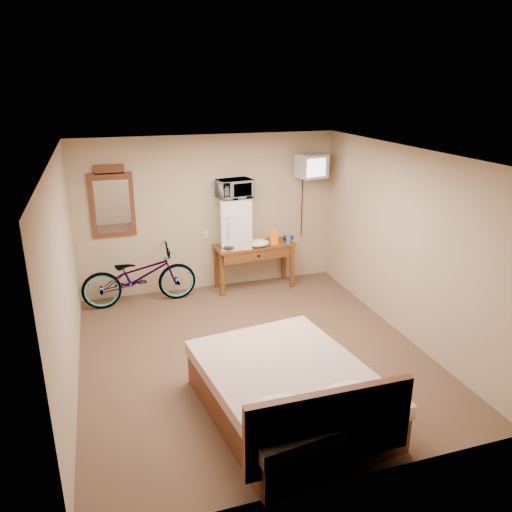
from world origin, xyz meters
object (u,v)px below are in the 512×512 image
microwave (235,189)px  bed (290,393)px  desk (255,252)px  bicycle (139,276)px  mini_fridge (235,222)px  blue_cup (289,239)px  wall_mirror (112,202)px  crt_television (312,166)px

microwave → bed: size_ratio=0.24×
desk → bed: 3.46m
bicycle → mini_fridge: bearing=-88.0°
mini_fridge → bed: bearing=-96.2°
mini_fridge → blue_cup: 0.94m
wall_mirror → blue_cup: bearing=-7.1°
crt_television → bicycle: crt_television is taller
desk → blue_cup: 0.60m
mini_fridge → bicycle: size_ratio=0.46×
desk → mini_fridge: mini_fridge is taller
desk → bed: size_ratio=0.60×
mini_fridge → wall_mirror: bearing=173.0°
desk → mini_fridge: size_ratio=1.68×
crt_television → bed: size_ratio=0.27×
desk → bicycle: 1.88m
desk → wall_mirror: wall_mirror is taller
mini_fridge → bed: size_ratio=0.36×
bicycle → bed: (1.18, -3.32, -0.16)m
mini_fridge → bicycle: 1.71m
mini_fridge → microwave: microwave is taller
crt_television → bicycle: (-2.83, -0.07, -1.53)m
crt_television → blue_cup: bearing=-167.9°
bicycle → desk: bearing=-90.0°
wall_mirror → mini_fridge: bearing=-7.0°
wall_mirror → bicycle: (0.29, -0.32, -1.09)m
desk → crt_television: size_ratio=2.23×
blue_cup → crt_television: size_ratio=0.24×
bicycle → bed: 3.53m
desk → blue_cup: blue_cup is taller
mini_fridge → microwave: bearing=56.3°
microwave → blue_cup: microwave is taller
mini_fridge → bicycle: mini_fridge is taller
blue_cup → desk: bearing=173.4°
crt_television → bicycle: bearing=-178.5°
mini_fridge → wall_mirror: size_ratio=0.72×
blue_cup → crt_television: crt_television is taller
microwave → bicycle: size_ratio=0.30×
blue_cup → bicycle: (-2.43, 0.01, -0.37)m
bicycle → bed: bicycle is taller
mini_fridge → blue_cup: size_ratio=5.53×
mini_fridge → bicycle: bearing=-176.4°
mini_fridge → crt_television: (1.27, -0.02, 0.84)m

